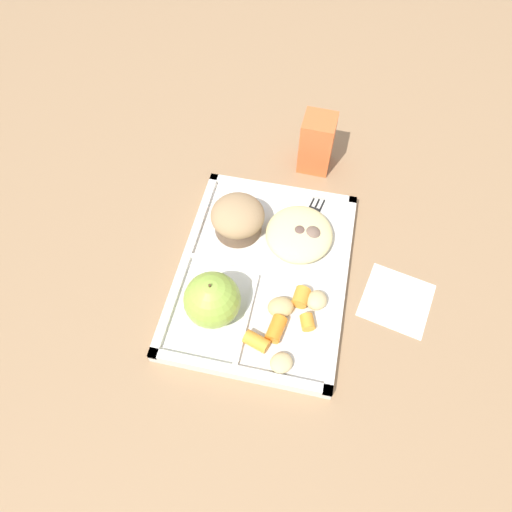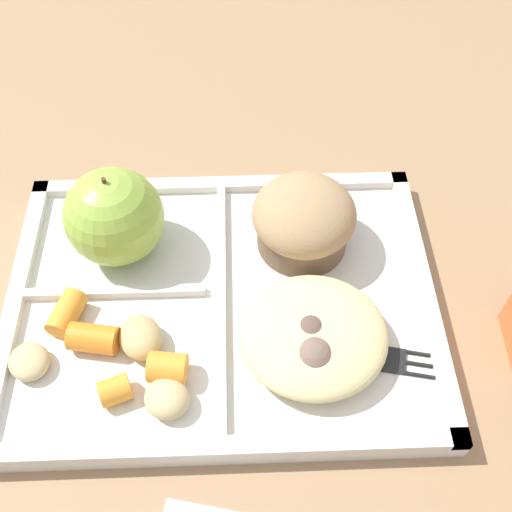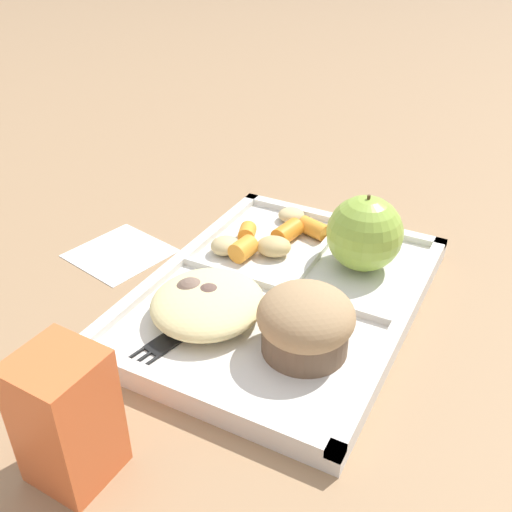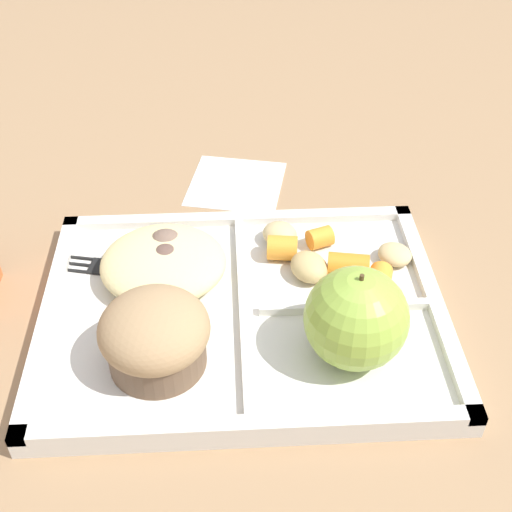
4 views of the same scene
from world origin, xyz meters
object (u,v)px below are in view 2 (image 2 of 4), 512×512
lunch_tray (221,303)px  green_apple (114,217)px  bran_muffin (304,220)px  plastic_fork (358,355)px

lunch_tray → green_apple: size_ratio=4.03×
lunch_tray → bran_muffin: (0.07, 0.06, 0.04)m
green_apple → bran_muffin: green_apple is taller
green_apple → plastic_fork: 0.23m
green_apple → plastic_fork: size_ratio=0.62×
lunch_tray → green_apple: green_apple is taller
lunch_tray → bran_muffin: size_ratio=4.00×
bran_muffin → plastic_fork: (0.04, -0.11, -0.03)m
lunch_tray → green_apple: (-0.09, 0.06, 0.05)m
lunch_tray → bran_muffin: bran_muffin is taller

